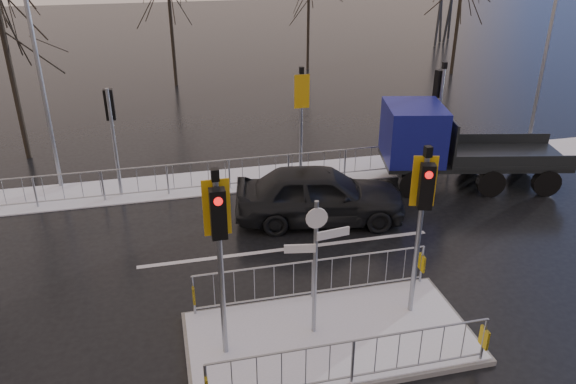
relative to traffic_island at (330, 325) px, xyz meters
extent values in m
plane|color=black|center=(0.01, -0.01, -0.39)|extent=(120.00, 120.00, 0.00)
cube|color=white|center=(0.01, 8.59, -0.37)|extent=(30.00, 2.00, 0.04)
cube|color=silver|center=(0.01, 3.79, -0.39)|extent=(8.00, 0.15, 0.01)
cube|color=slate|center=(0.01, -0.01, -0.33)|extent=(6.00, 3.00, 0.12)
cube|color=white|center=(0.01, -0.01, -0.26)|extent=(5.85, 2.85, 0.03)
cube|color=gold|center=(2.71, -1.39, 0.28)|extent=(0.05, 0.28, 0.42)
cube|color=gold|center=(-2.69, 1.37, 0.28)|extent=(0.05, 0.28, 0.42)
cube|color=gold|center=(2.71, 1.37, 0.28)|extent=(0.05, 0.28, 0.42)
cylinder|color=#92989F|center=(-2.19, -0.01, 1.63)|extent=(0.11, 0.11, 3.80)
cube|color=black|center=(-2.19, -0.19, 2.98)|extent=(0.28, 0.22, 0.95)
cylinder|color=red|center=(-2.19, -0.30, 3.28)|extent=(0.16, 0.04, 0.16)
cube|color=#D69D0C|center=(-2.19, 0.06, 2.98)|extent=(0.50, 0.03, 1.10)
cube|color=black|center=(-2.19, -0.01, 3.65)|extent=(0.14, 0.14, 0.22)
cylinder|color=#92989F|center=(2.01, 0.39, 1.58)|extent=(0.11, 0.11, 3.70)
cube|color=black|center=(1.96, 0.22, 2.88)|extent=(0.33, 0.28, 0.95)
cylinder|color=red|center=(1.94, 0.11, 3.18)|extent=(0.16, 0.08, 0.16)
cube|color=#D69D0C|center=(2.03, 0.46, 2.88)|extent=(0.49, 0.16, 1.10)
cube|color=black|center=(2.01, 0.39, 3.55)|extent=(0.14, 0.14, 0.22)
cylinder|color=#92989F|center=(-0.29, 0.19, 1.28)|extent=(0.09, 0.09, 3.10)
cube|color=silver|center=(0.06, 0.19, 2.08)|extent=(0.70, 0.14, 0.18)
cube|color=silver|center=(-0.61, 0.19, 1.83)|extent=(0.62, 0.15, 0.18)
cylinder|color=silver|center=(-0.29, 0.16, 2.48)|extent=(0.44, 0.03, 0.44)
cylinder|color=#92989F|center=(-4.49, 8.29, 1.40)|extent=(0.11, 0.11, 3.50)
cube|color=black|center=(-4.49, 8.47, 2.60)|extent=(0.28, 0.22, 0.95)
cylinder|color=red|center=(-4.49, 8.58, 2.90)|extent=(0.16, 0.04, 0.16)
cylinder|color=#92989F|center=(1.51, 8.29, 1.45)|extent=(0.11, 0.11, 3.60)
cube|color=black|center=(1.51, 8.47, 2.70)|extent=(0.28, 0.22, 0.95)
cylinder|color=red|center=(1.51, 8.58, 3.00)|extent=(0.16, 0.04, 0.16)
cube|color=#D69D0C|center=(1.51, 8.22, 2.70)|extent=(0.50, 0.03, 1.10)
cube|color=black|center=(1.51, 8.29, 3.37)|extent=(0.14, 0.14, 0.22)
cylinder|color=#92989F|center=(6.51, 8.29, 1.40)|extent=(0.11, 0.11, 3.50)
cube|color=black|center=(6.46, 8.46, 2.60)|extent=(0.33, 0.28, 0.95)
cylinder|color=red|center=(6.44, 8.57, 2.90)|extent=(0.16, 0.08, 0.16)
cube|color=black|center=(6.51, 8.29, 3.27)|extent=(0.14, 0.14, 0.22)
imported|color=black|center=(1.30, 5.20, 0.45)|extent=(5.21, 2.83, 1.68)
cylinder|color=black|center=(4.65, 6.07, 0.06)|extent=(0.94, 0.46, 0.90)
cylinder|color=black|center=(5.05, 7.91, 0.06)|extent=(0.94, 0.46, 0.90)
cylinder|color=black|center=(7.11, 5.53, 0.06)|extent=(0.94, 0.46, 0.90)
cylinder|color=black|center=(7.51, 7.37, 0.06)|extent=(0.94, 0.46, 0.90)
cylinder|color=black|center=(8.87, 5.14, 0.06)|extent=(0.94, 0.46, 0.90)
cylinder|color=black|center=(9.27, 6.99, 0.06)|extent=(0.94, 0.46, 0.90)
cube|color=black|center=(6.96, 6.53, 0.49)|extent=(6.25, 3.29, 0.14)
cube|color=navy|center=(4.94, 6.97, 1.46)|extent=(2.22, 2.49, 1.80)
cube|color=black|center=(5.79, 6.78, 1.82)|extent=(0.42, 1.77, 0.99)
cube|color=#2D3033|center=(4.41, 7.09, 0.46)|extent=(0.55, 2.05, 0.32)
cube|color=black|center=(7.93, 6.32, 0.62)|extent=(4.33, 2.96, 0.11)
cube|color=black|center=(6.04, 6.73, 1.34)|extent=(0.53, 2.13, 1.35)
cylinder|color=black|center=(-7.99, 12.49, 3.29)|extent=(0.20, 0.20, 7.36)
cylinder|color=black|center=(-1.99, 21.99, 3.06)|extent=(0.19, 0.19, 6.90)
cylinder|color=black|center=(6.01, 23.99, 2.60)|extent=(0.16, 0.16, 5.98)
cylinder|color=black|center=(14.01, 20.99, 3.29)|extent=(0.20, 0.20, 7.36)
cylinder|color=#92989F|center=(10.51, 8.49, 3.61)|extent=(0.14, 0.14, 8.00)
cylinder|color=#92989F|center=(-6.49, 9.49, 3.71)|extent=(0.14, 0.14, 8.20)
camera|label=1|loc=(-3.00, -8.92, 7.53)|focal=35.00mm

